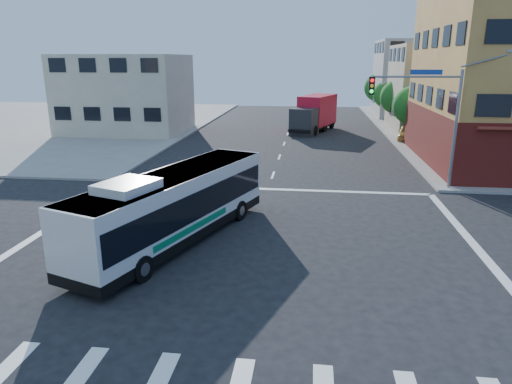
# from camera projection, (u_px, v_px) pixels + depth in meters

# --- Properties ---
(ground) EXTENTS (120.00, 120.00, 0.00)m
(ground) POSITION_uv_depth(u_px,v_px,m) (245.00, 253.00, 18.49)
(ground) COLOR black
(ground) RESTS_ON ground
(sidewalk_nw) EXTENTS (50.00, 50.00, 0.15)m
(sidewalk_nw) POSITION_uv_depth(u_px,v_px,m) (4.00, 122.00, 55.90)
(sidewalk_nw) COLOR gray
(sidewalk_nw) RESTS_ON ground
(building_east_near) EXTENTS (12.06, 10.06, 9.00)m
(building_east_near) POSITION_uv_depth(u_px,v_px,m) (453.00, 89.00, 47.61)
(building_east_near) COLOR tan
(building_east_near) RESTS_ON ground
(building_east_far) EXTENTS (12.06, 10.06, 10.00)m
(building_east_far) POSITION_uv_depth(u_px,v_px,m) (423.00, 79.00, 60.80)
(building_east_far) COLOR #999994
(building_east_far) RESTS_ON ground
(building_west) EXTENTS (12.06, 10.06, 8.00)m
(building_west) POSITION_uv_depth(u_px,v_px,m) (126.00, 94.00, 47.92)
(building_west) COLOR beige
(building_west) RESTS_ON ground
(signal_mast_ne) EXTENTS (7.91, 1.13, 8.07)m
(signal_mast_ne) POSITION_uv_depth(u_px,v_px,m) (428.00, 106.00, 26.14)
(signal_mast_ne) COLOR gray
(signal_mast_ne) RESTS_ON ground
(street_tree_a) EXTENTS (3.60, 3.60, 5.53)m
(street_tree_a) POSITION_uv_depth(u_px,v_px,m) (414.00, 103.00, 42.69)
(street_tree_a) COLOR #372714
(street_tree_a) RESTS_ON ground
(street_tree_b) EXTENTS (3.80, 3.80, 5.79)m
(street_tree_b) POSITION_uv_depth(u_px,v_px,m) (399.00, 95.00, 50.26)
(street_tree_b) COLOR #372714
(street_tree_b) RESTS_ON ground
(street_tree_c) EXTENTS (3.40, 3.40, 5.29)m
(street_tree_c) POSITION_uv_depth(u_px,v_px,m) (387.00, 93.00, 57.97)
(street_tree_c) COLOR #372714
(street_tree_c) RESTS_ON ground
(street_tree_d) EXTENTS (4.00, 4.00, 6.03)m
(street_tree_d) POSITION_uv_depth(u_px,v_px,m) (379.00, 86.00, 65.47)
(street_tree_d) COLOR #372714
(street_tree_d) RESTS_ON ground
(transit_bus) EXTENTS (6.01, 11.39, 3.33)m
(transit_bus) POSITION_uv_depth(u_px,v_px,m) (175.00, 205.00, 19.22)
(transit_bus) COLOR black
(transit_bus) RESTS_ON ground
(box_truck) EXTENTS (5.14, 8.75, 3.79)m
(box_truck) POSITION_uv_depth(u_px,v_px,m) (314.00, 114.00, 49.01)
(box_truck) COLOR #252529
(box_truck) RESTS_ON ground
(parked_car) EXTENTS (2.69, 4.72, 1.51)m
(parked_car) POSITION_uv_depth(u_px,v_px,m) (408.00, 133.00, 43.85)
(parked_car) COLOR gold
(parked_car) RESTS_ON ground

